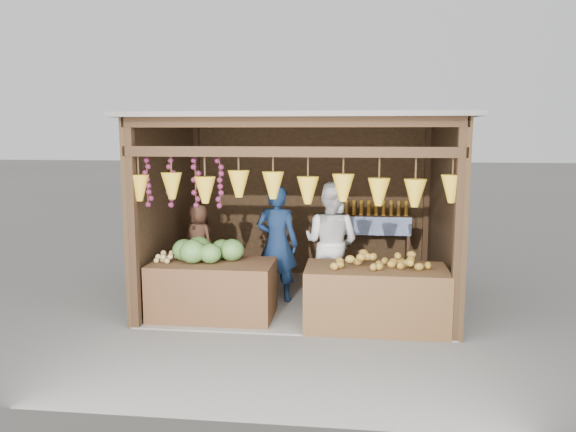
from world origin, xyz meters
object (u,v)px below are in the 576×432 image
at_px(counter_right, 375,298).
at_px(counter_left, 213,290).
at_px(woman_standing, 331,242).
at_px(man_standing, 277,244).
at_px(vendor_seated, 199,240).

bearing_deg(counter_right, counter_left, 176.76).
bearing_deg(counter_left, woman_standing, 31.15).
bearing_deg(man_standing, counter_left, 59.31).
bearing_deg(woman_standing, counter_right, 143.76).
height_order(man_standing, woman_standing, woman_standing).
height_order(man_standing, vendor_seated, man_standing).
bearing_deg(counter_right, man_standing, 145.06).
height_order(counter_left, vendor_seated, vendor_seated).
bearing_deg(counter_right, vendor_seated, 155.39).
distance_m(man_standing, woman_standing, 0.77).
relative_size(man_standing, vendor_seated, 1.57).
distance_m(counter_left, counter_right, 2.11).
bearing_deg(woman_standing, man_standing, 28.78).
xyz_separation_m(counter_right, woman_standing, (-0.60, 1.03, 0.49)).
bearing_deg(counter_left, vendor_seated, 114.24).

